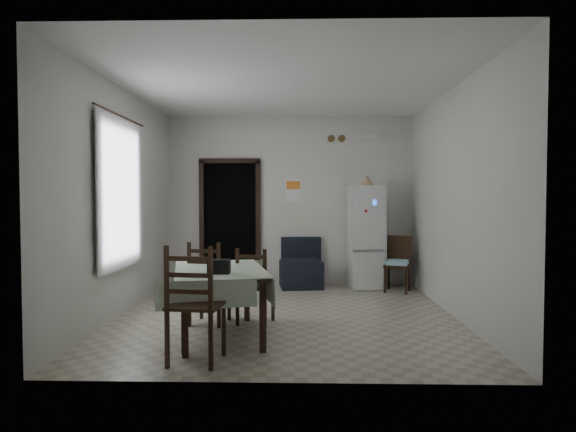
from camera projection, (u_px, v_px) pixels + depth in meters
The scene contains 25 objects.
ground at pixel (287, 315), 6.13m from camera, with size 4.50×4.50×0.00m, color #AFA68F.
ceiling at pixel (287, 86), 6.03m from camera, with size 4.20×4.50×0.02m, color white, non-canonical shape.
wall_back at pixel (291, 201), 8.33m from camera, with size 4.20×0.02×2.90m, color silver, non-canonical shape.
wall_front at pixel (279, 204), 3.83m from camera, with size 4.20×0.02×2.90m, color silver, non-canonical shape.
wall_left at pixel (123, 202), 6.13m from camera, with size 0.02×4.50×2.90m, color silver, non-canonical shape.
wall_right at pixel (454, 202), 6.03m from camera, with size 0.02×4.50×2.90m, color silver, non-canonical shape.
doorway at pixel (232, 223), 8.57m from camera, with size 1.06×0.52×2.22m.
window_recess at pixel (113, 194), 5.93m from camera, with size 0.10×1.20×1.60m, color silver.
curtain at pixel (121, 194), 5.93m from camera, with size 0.02×1.45×1.85m, color beige.
curtain_rod at pixel (121, 116), 5.89m from camera, with size 0.02×0.02×1.60m, color black.
calendar at pixel (293, 191), 8.31m from camera, with size 0.28×0.02×0.40m, color white.
calendar_image at pixel (293, 185), 8.30m from camera, with size 0.24×0.01×0.14m, color orange.
light_switch at pixel (299, 221), 8.32m from camera, with size 0.08×0.02×0.12m, color beige.
vent_left at pixel (331, 139), 8.25m from camera, with size 0.12×0.12×0.03m, color brown.
vent_right at pixel (342, 139), 8.25m from camera, with size 0.12×0.12×0.03m, color brown.
emergency_light at pixel (369, 136), 8.21m from camera, with size 0.25×0.07×0.09m, color white.
fridge at pixel (366, 237), 8.00m from camera, with size 0.55×0.55×1.70m, color silver, non-canonical shape.
tan_cone at pixel (367, 180), 7.90m from camera, with size 0.21×0.21×0.17m, color tan.
navy_seat at pixel (301, 263), 8.04m from camera, with size 0.68×0.66×0.83m, color black, non-canonical shape.
corner_chair at pixel (397, 264), 7.66m from camera, with size 0.38×0.38×0.89m, color black, non-canonical shape.
dining_table at pixel (220, 303), 5.17m from camera, with size 0.93×1.42×0.74m, color #9FAF96, non-canonical shape.
black_bag at pixel (219, 266), 4.83m from camera, with size 0.22×0.13×0.14m, color black.
dining_chair_far_left at pixel (210, 282), 5.72m from camera, with size 0.42×0.42×0.98m, color black, non-canonical shape.
dining_chair_far_right at pixel (256, 285), 5.72m from camera, with size 0.39×0.39×0.91m, color black, non-canonical shape.
dining_chair_near_head at pixel (196, 303), 4.36m from camera, with size 0.46×0.46×1.08m, color black, non-canonical shape.
Camera 1 is at (0.16, -6.08, 1.49)m, focal length 30.00 mm.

